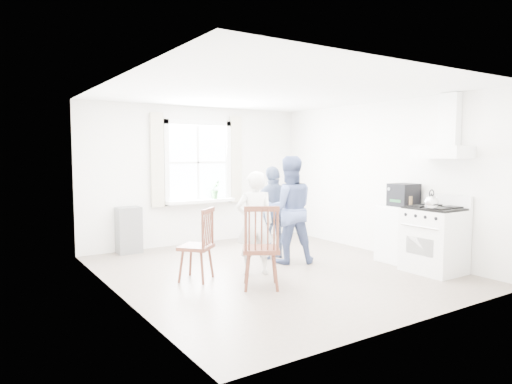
# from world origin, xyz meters

# --- Properties ---
(room_shell) EXTENTS (4.62, 5.12, 2.64)m
(room_shell) POSITION_xyz_m (0.00, 0.00, 1.30)
(room_shell) COLOR #7C6C5F
(room_shell) RESTS_ON ground
(window_assembly) EXTENTS (1.88, 0.24, 1.70)m
(window_assembly) POSITION_xyz_m (0.00, 2.45, 1.46)
(window_assembly) COLOR white
(window_assembly) RESTS_ON room_shell
(range_hood) EXTENTS (0.45, 0.76, 0.94)m
(range_hood) POSITION_xyz_m (2.07, -1.35, 1.90)
(range_hood) COLOR white
(range_hood) RESTS_ON room_shell
(shelf_unit) EXTENTS (0.40, 0.30, 0.80)m
(shelf_unit) POSITION_xyz_m (-1.40, 2.33, 0.40)
(shelf_unit) COLOR slate
(shelf_unit) RESTS_ON ground
(gas_stove) EXTENTS (0.68, 0.76, 1.12)m
(gas_stove) POSITION_xyz_m (1.91, -1.35, 0.48)
(gas_stove) COLOR white
(gas_stove) RESTS_ON ground
(kettle) EXTENTS (0.19, 0.19, 0.27)m
(kettle) POSITION_xyz_m (1.68, -1.45, 1.04)
(kettle) COLOR silver
(kettle) RESTS_ON gas_stove
(low_cabinet) EXTENTS (0.50, 0.55, 0.90)m
(low_cabinet) POSITION_xyz_m (1.98, -0.65, 0.45)
(low_cabinet) COLOR white
(low_cabinet) RESTS_ON ground
(stereo_stack) EXTENTS (0.40, 0.36, 0.35)m
(stereo_stack) POSITION_xyz_m (1.99, -0.72, 1.08)
(stereo_stack) COLOR black
(stereo_stack) RESTS_ON low_cabinet
(cardboard_box) EXTENTS (0.30, 0.24, 0.17)m
(cardboard_box) POSITION_xyz_m (2.02, -0.79, 0.99)
(cardboard_box) COLOR #9A764A
(cardboard_box) RESTS_ON low_cabinet
(windsor_chair_a) EXTENTS (0.58, 0.58, 1.00)m
(windsor_chair_a) POSITION_xyz_m (-1.09, 0.08, 0.61)
(windsor_chair_a) COLOR #4C2418
(windsor_chair_a) RESTS_ON ground
(windsor_chair_b) EXTENTS (0.62, 0.62, 1.09)m
(windsor_chair_b) POSITION_xyz_m (-0.68, -0.71, 0.66)
(windsor_chair_b) COLOR #4C2418
(windsor_chair_b) RESTS_ON ground
(person_left) EXTENTS (0.69, 0.69, 1.48)m
(person_left) POSITION_xyz_m (-0.33, -0.02, 0.74)
(person_left) COLOR white
(person_left) RESTS_ON ground
(person_mid) EXTENTS (1.08, 1.08, 1.68)m
(person_mid) POSITION_xyz_m (0.50, 0.27, 0.84)
(person_mid) COLOR #475684
(person_mid) RESTS_ON ground
(person_right) EXTENTS (0.95, 0.95, 1.51)m
(person_right) POSITION_xyz_m (0.49, 0.67, 0.76)
(person_right) COLOR navy
(person_right) RESTS_ON ground
(potted_plant) EXTENTS (0.23, 0.23, 0.36)m
(potted_plant) POSITION_xyz_m (0.32, 2.36, 1.03)
(potted_plant) COLOR #377B36
(potted_plant) RESTS_ON window_assembly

